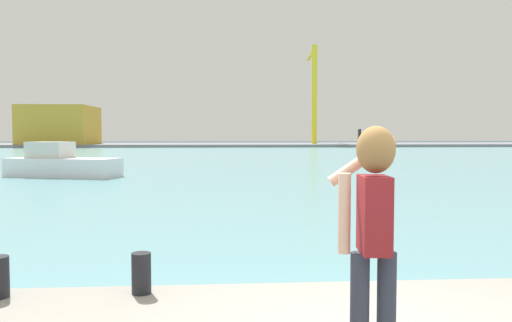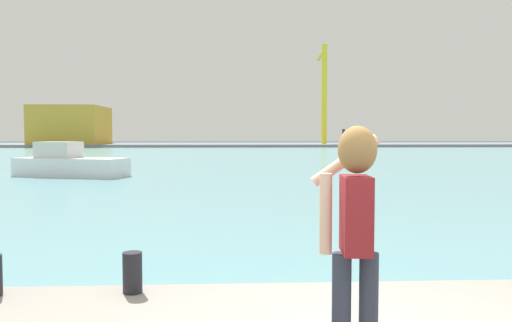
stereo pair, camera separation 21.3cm
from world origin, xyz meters
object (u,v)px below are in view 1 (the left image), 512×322
object	(u,v)px
boat_moored	(61,164)
port_crane	(314,84)
warehouse_left	(60,125)
harbor_bollard	(141,273)
person_photographer	(373,219)

from	to	relation	value
boat_moored	port_crane	bearing A→B (deg)	87.33
warehouse_left	port_crane	size ratio (longest dim) A/B	0.71
boat_moored	harbor_bollard	bearing A→B (deg)	-52.71
port_crane	boat_moored	bearing A→B (deg)	-111.06
harbor_bollard	port_crane	world-z (taller)	port_crane
harbor_bollard	boat_moored	world-z (taller)	boat_moored
harbor_bollard	warehouse_left	world-z (taller)	warehouse_left
person_photographer	port_crane	size ratio (longest dim) A/B	0.10
boat_moored	warehouse_left	xyz separation A→B (m)	(-19.94, 65.46, 3.16)
harbor_bollard	port_crane	distance (m)	91.76
harbor_bollard	port_crane	bearing A→B (deg)	78.38
warehouse_left	port_crane	distance (m)	46.52
port_crane	person_photographer	bearing A→B (deg)	-100.22
person_photographer	boat_moored	xyz separation A→B (m)	(-9.47, 23.79, -0.96)
boat_moored	warehouse_left	world-z (taller)	warehouse_left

